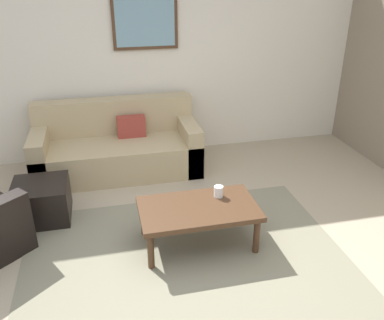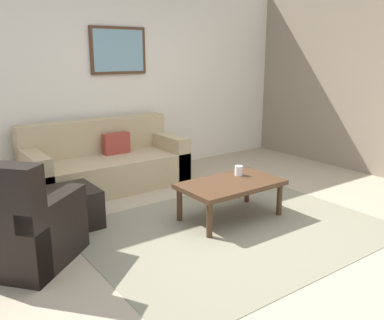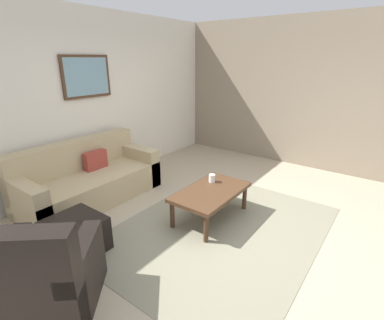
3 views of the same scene
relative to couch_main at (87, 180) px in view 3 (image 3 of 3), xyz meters
name	(u,v)px [view 3 (image 3 of 3)]	position (x,y,z in m)	size (l,w,h in m)	color
ground_plane	(220,229)	(0.47, -2.09, -0.30)	(8.00, 8.00, 0.00)	tan
rear_partition	(85,101)	(0.47, 0.51, 1.10)	(6.00, 0.12, 2.80)	silver
stone_feature_panel	(305,94)	(3.47, -2.09, 1.10)	(0.12, 5.20, 2.80)	gray
area_rug	(220,229)	(0.47, -2.09, -0.29)	(2.93, 2.24, 0.01)	gray
couch_main	(87,180)	(0.00, 0.00, 0.00)	(2.06, 0.93, 0.88)	tan
armchair_leather	(42,284)	(-1.48, -1.57, 0.01)	(1.13, 1.13, 0.95)	black
ottoman	(76,236)	(-0.85, -1.03, -0.10)	(0.56, 0.56, 0.40)	black
coffee_table	(211,194)	(0.64, -1.83, 0.06)	(1.10, 0.64, 0.41)	#472D1C
cup	(212,178)	(0.87, -1.70, 0.17)	(0.09, 0.09, 0.11)	white
framed_artwork	(87,77)	(0.49, 0.42, 1.48)	(0.83, 0.04, 0.64)	#472D1C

